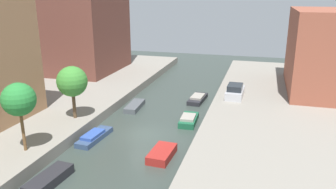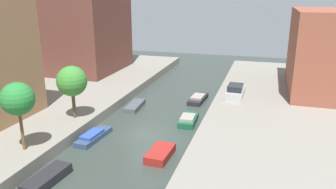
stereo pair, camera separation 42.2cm
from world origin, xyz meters
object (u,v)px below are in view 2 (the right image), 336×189
street_tree_2 (72,81)px  moored_boat_left_3 (93,136)px  apartment_tower_far (82,2)px  parked_car (235,92)px  moored_boat_left_4 (135,106)px  moored_boat_right_4 (198,99)px  street_tree_1 (18,99)px  moored_boat_left_2 (47,178)px  moored_boat_right_3 (188,120)px  moored_boat_right_2 (160,154)px

street_tree_2 → moored_boat_left_3: 5.57m
apartment_tower_far → parked_car: size_ratio=4.77×
moored_boat_left_3 → parked_car: bearing=49.6°
moored_boat_left_4 → moored_boat_right_4: 7.69m
street_tree_1 → moored_boat_right_4: (9.64, 18.15, -4.69)m
parked_car → moored_boat_left_4: 11.45m
parked_car → moored_boat_left_2: size_ratio=1.09×
street_tree_1 → street_tree_2: bearing=90.0°
moored_boat_right_3 → moored_boat_left_3: bearing=-139.5°
moored_boat_left_2 → moored_boat_right_4: bearing=73.0°
street_tree_2 → moored_boat_left_3: street_tree_2 is taller
street_tree_2 → moored_boat_right_4: 15.32m
moored_boat_left_2 → moored_boat_right_2: size_ratio=1.21×
street_tree_1 → moored_boat_left_4: 14.83m
parked_car → moored_boat_left_4: parked_car is taller
apartment_tower_far → moored_boat_left_2: size_ratio=5.21×
apartment_tower_far → street_tree_1: 27.70m
street_tree_2 → parked_car: (13.97, 10.84, -2.91)m
parked_car → moored_boat_right_3: (-3.84, -6.77, -1.27)m
moored_boat_left_4 → moored_boat_right_3: (6.71, -2.53, 0.08)m
moored_boat_left_2 → moored_boat_right_3: size_ratio=1.06×
moored_boat_right_4 → moored_boat_right_3: bearing=-86.1°
apartment_tower_far → moored_boat_left_4: (12.64, -11.80, -10.70)m
apartment_tower_far → moored_boat_left_3: size_ratio=4.61×
street_tree_1 → moored_boat_right_2: (9.68, 3.49, -4.67)m
parked_car → moored_boat_right_2: (-4.28, -14.38, -1.30)m
parked_car → moored_boat_left_4: size_ratio=1.05×
street_tree_2 → moored_boat_left_3: bearing=-33.7°
apartment_tower_far → parked_car: apartment_tower_far is taller
moored_boat_right_2 → moored_boat_right_3: bearing=86.7°
moored_boat_left_4 → moored_boat_right_2: size_ratio=1.26×
apartment_tower_far → moored_boat_left_4: 20.33m
moored_boat_left_4 → moored_boat_right_4: (6.22, 4.52, 0.03)m
moored_boat_right_4 → street_tree_1: bearing=-118.0°
moored_boat_left_4 → moored_boat_right_3: 7.17m
moored_boat_left_2 → moored_boat_right_3: moored_boat_right_3 is taller
apartment_tower_far → moored_boat_right_4: apartment_tower_far is taller
street_tree_1 → moored_boat_right_2: size_ratio=1.66×
street_tree_2 → moored_boat_left_2: street_tree_2 is taller
moored_boat_right_3 → apartment_tower_far: bearing=143.5°
parked_car → moored_boat_right_3: size_ratio=1.16×
moored_boat_left_4 → moored_boat_right_3: bearing=-20.7°
moored_boat_left_4 → moored_boat_right_4: bearing=36.0°
parked_car → street_tree_2: bearing=-142.2°
apartment_tower_far → moored_boat_right_3: apartment_tower_far is taller
parked_car → apartment_tower_far: bearing=161.9°
moored_boat_left_2 → moored_boat_left_3: bearing=93.5°
moored_boat_left_2 → moored_boat_right_3: (6.67, 13.24, 0.01)m
moored_boat_left_2 → moored_boat_right_2: 8.40m
street_tree_1 → moored_boat_right_2: street_tree_1 is taller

